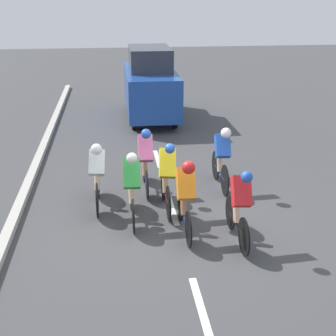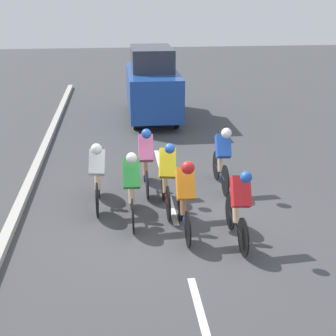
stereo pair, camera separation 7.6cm
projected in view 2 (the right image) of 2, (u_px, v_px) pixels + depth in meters
name	position (u px, v px, depth m)	size (l,w,h in m)	color
ground_plane	(175.00, 221.00, 9.33)	(60.00, 60.00, 0.00)	#424244
lane_stripe_near	(199.00, 306.00, 6.84)	(0.12, 1.40, 0.01)	white
lane_stripe_mid	(172.00, 210.00, 9.81)	(0.12, 1.40, 0.01)	white
lane_stripe_far	(158.00, 159.00, 12.78)	(0.12, 1.40, 0.01)	white
curb	(16.00, 215.00, 9.45)	(0.20, 26.95, 0.14)	#B7B2A8
cyclist_red	(239.00, 204.00, 8.28)	(0.35, 1.64, 1.49)	black
cyclist_green	(132.00, 185.00, 9.05)	(0.33, 1.69, 1.53)	black
cyclist_orange	(185.00, 194.00, 8.55)	(0.34, 1.69, 1.56)	black
cyclist_blue	(222.00, 156.00, 10.62)	(0.34, 1.68, 1.52)	black
cyclist_pink	(146.00, 157.00, 10.46)	(0.33, 1.67, 1.55)	black
cyclist_white	(97.00, 173.00, 9.63)	(0.36, 1.68, 1.51)	black
cyclist_yellow	(167.00, 175.00, 9.51)	(0.37, 1.66, 1.55)	black
support_car	(152.00, 85.00, 16.37)	(1.70, 4.18, 2.47)	black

